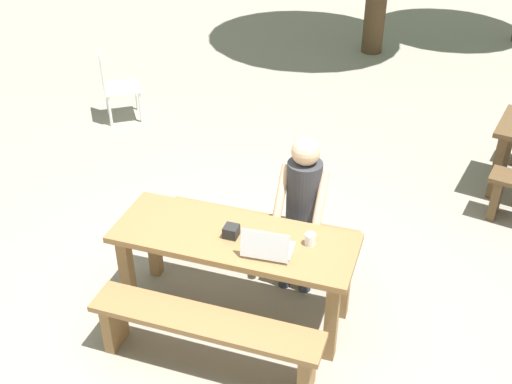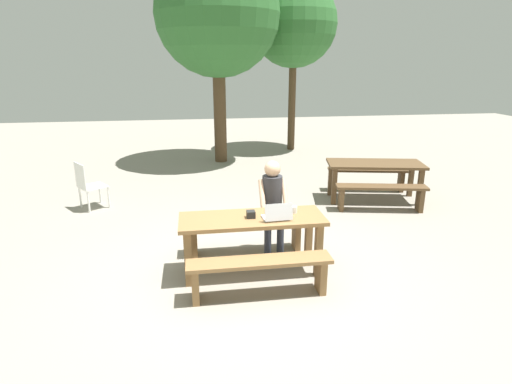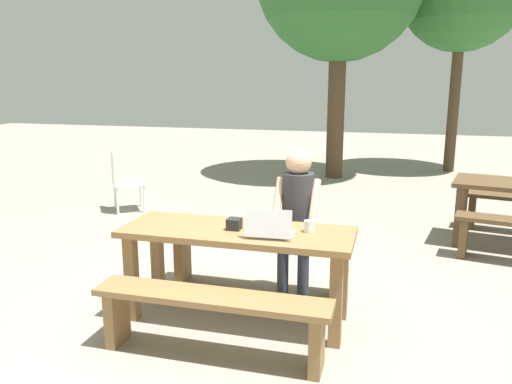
{
  "view_description": "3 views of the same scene",
  "coord_description": "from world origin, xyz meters",
  "px_view_note": "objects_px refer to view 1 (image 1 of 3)",
  "views": [
    {
      "loc": [
        1.32,
        -3.46,
        3.53
      ],
      "look_at": [
        0.09,
        0.25,
        1.01
      ],
      "focal_mm": 43.55,
      "sensor_mm": 36.0,
      "label": 1
    },
    {
      "loc": [
        -0.68,
        -4.85,
        2.65
      ],
      "look_at": [
        0.09,
        0.25,
        1.01
      ],
      "focal_mm": 29.15,
      "sensor_mm": 36.0,
      "label": 2
    },
    {
      "loc": [
        1.15,
        -3.66,
        1.92
      ],
      "look_at": [
        0.09,
        0.25,
        1.01
      ],
      "focal_mm": 35.63,
      "sensor_mm": 36.0,
      "label": 3
    }
  ],
  "objects_px": {
    "small_pouch": "(231,231)",
    "coffee_mug": "(310,239)",
    "person_seated": "(302,201)",
    "picnic_table_front": "(234,249)",
    "laptop": "(267,247)",
    "plastic_chair": "(114,84)"
  },
  "relations": [
    {
      "from": "small_pouch",
      "to": "coffee_mug",
      "type": "height_order",
      "value": "coffee_mug"
    },
    {
      "from": "person_seated",
      "to": "laptop",
      "type": "bearing_deg",
      "value": -96.16
    },
    {
      "from": "laptop",
      "to": "picnic_table_front",
      "type": "bearing_deg",
      "value": -26.21
    },
    {
      "from": "coffee_mug",
      "to": "small_pouch",
      "type": "bearing_deg",
      "value": -171.26
    },
    {
      "from": "laptop",
      "to": "coffee_mug",
      "type": "bearing_deg",
      "value": -146.44
    },
    {
      "from": "person_seated",
      "to": "coffee_mug",
      "type": "bearing_deg",
      "value": -69.15
    },
    {
      "from": "picnic_table_front",
      "to": "laptop",
      "type": "xyz_separation_m",
      "value": [
        0.3,
        -0.12,
        0.19
      ]
    },
    {
      "from": "person_seated",
      "to": "small_pouch",
      "type": "bearing_deg",
      "value": -123.69
    },
    {
      "from": "picnic_table_front",
      "to": "coffee_mug",
      "type": "bearing_deg",
      "value": 7.57
    },
    {
      "from": "coffee_mug",
      "to": "person_seated",
      "type": "height_order",
      "value": "person_seated"
    },
    {
      "from": "picnic_table_front",
      "to": "coffee_mug",
      "type": "relative_size",
      "value": 20.37
    },
    {
      "from": "laptop",
      "to": "person_seated",
      "type": "relative_size",
      "value": 0.27
    },
    {
      "from": "small_pouch",
      "to": "coffee_mug",
      "type": "xyz_separation_m",
      "value": [
        0.58,
        0.09,
        0.0
      ]
    },
    {
      "from": "picnic_table_front",
      "to": "coffee_mug",
      "type": "distance_m",
      "value": 0.59
    },
    {
      "from": "picnic_table_front",
      "to": "person_seated",
      "type": "xyz_separation_m",
      "value": [
        0.37,
        0.57,
        0.15
      ]
    },
    {
      "from": "small_pouch",
      "to": "person_seated",
      "type": "distance_m",
      "value": 0.7
    },
    {
      "from": "laptop",
      "to": "coffee_mug",
      "type": "distance_m",
      "value": 0.33
    },
    {
      "from": "coffee_mug",
      "to": "picnic_table_front",
      "type": "bearing_deg",
      "value": -172.43
    },
    {
      "from": "plastic_chair",
      "to": "person_seated",
      "type": "bearing_deg",
      "value": -162.03
    },
    {
      "from": "coffee_mug",
      "to": "person_seated",
      "type": "distance_m",
      "value": 0.53
    },
    {
      "from": "picnic_table_front",
      "to": "plastic_chair",
      "type": "height_order",
      "value": "plastic_chair"
    },
    {
      "from": "picnic_table_front",
      "to": "coffee_mug",
      "type": "height_order",
      "value": "coffee_mug"
    }
  ]
}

